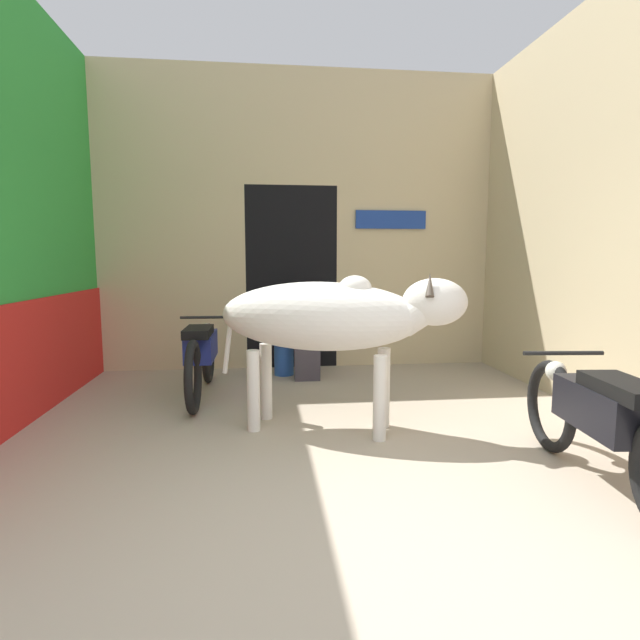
{
  "coord_description": "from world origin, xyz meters",
  "views": [
    {
      "loc": [
        -0.49,
        -2.18,
        1.47
      ],
      "look_at": [
        -0.01,
        2.02,
        0.94
      ],
      "focal_mm": 28.0,
      "sensor_mm": 36.0,
      "label": 1
    }
  ],
  "objects_px": {
    "cow": "(332,318)",
    "motorcycle_far": "(201,354)",
    "plastic_stool": "(284,357)",
    "shopkeeper_seated": "(306,329)",
    "motorcycle_near": "(602,420)"
  },
  "relations": [
    {
      "from": "plastic_stool",
      "to": "shopkeeper_seated",
      "type": "bearing_deg",
      "value": -37.69
    },
    {
      "from": "motorcycle_near",
      "to": "plastic_stool",
      "type": "distance_m",
      "value": 3.89
    },
    {
      "from": "shopkeeper_seated",
      "to": "motorcycle_near",
      "type": "bearing_deg",
      "value": -63.7
    },
    {
      "from": "shopkeeper_seated",
      "to": "plastic_stool",
      "type": "bearing_deg",
      "value": 142.31
    },
    {
      "from": "cow",
      "to": "plastic_stool",
      "type": "xyz_separation_m",
      "value": [
        -0.32,
        2.09,
        -0.74
      ]
    },
    {
      "from": "plastic_stool",
      "to": "motorcycle_far",
      "type": "bearing_deg",
      "value": -135.56
    },
    {
      "from": "motorcycle_near",
      "to": "plastic_stool",
      "type": "xyz_separation_m",
      "value": [
        -1.85,
        3.41,
        -0.23
      ]
    },
    {
      "from": "cow",
      "to": "plastic_stool",
      "type": "height_order",
      "value": "cow"
    },
    {
      "from": "motorcycle_near",
      "to": "plastic_stool",
      "type": "height_order",
      "value": "motorcycle_near"
    },
    {
      "from": "motorcycle_far",
      "to": "plastic_stool",
      "type": "distance_m",
      "value": 1.3
    },
    {
      "from": "motorcycle_near",
      "to": "shopkeeper_seated",
      "type": "bearing_deg",
      "value": 116.3
    },
    {
      "from": "cow",
      "to": "shopkeeper_seated",
      "type": "distance_m",
      "value": 1.92
    },
    {
      "from": "cow",
      "to": "plastic_stool",
      "type": "relative_size",
      "value": 4.89
    },
    {
      "from": "cow",
      "to": "motorcycle_far",
      "type": "bearing_deg",
      "value": 135.85
    },
    {
      "from": "motorcycle_far",
      "to": "plastic_stool",
      "type": "bearing_deg",
      "value": 44.44
    }
  ]
}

